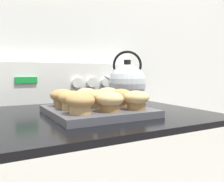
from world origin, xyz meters
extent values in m
cube|color=silver|center=(0.00, 0.71, 1.20)|extent=(8.00, 0.05, 2.40)
cube|color=black|center=(0.00, 0.35, 0.89)|extent=(0.76, 0.67, 0.02)
cube|color=white|center=(0.00, 0.66, 0.99)|extent=(0.74, 0.05, 0.18)
cube|color=green|center=(-0.17, 0.63, 1.00)|extent=(0.09, 0.01, 0.03)
cylinder|color=white|center=(0.06, 0.63, 0.99)|extent=(0.05, 0.02, 0.05)
cylinder|color=white|center=(0.13, 0.63, 0.99)|extent=(0.05, 0.02, 0.05)
cylinder|color=white|center=(0.20, 0.63, 0.99)|extent=(0.05, 0.02, 0.05)
cylinder|color=white|center=(0.28, 0.63, 0.99)|extent=(0.05, 0.02, 0.05)
cube|color=#4C4C51|center=(0.00, 0.29, 0.91)|extent=(0.31, 0.31, 0.02)
cylinder|color=tan|center=(-0.09, 0.20, 0.93)|extent=(0.06, 0.06, 0.03)
ellipsoid|color=#B2844C|center=(-0.09, 0.20, 0.96)|extent=(0.08, 0.08, 0.04)
cylinder|color=olive|center=(0.00, 0.20, 0.93)|extent=(0.06, 0.06, 0.03)
ellipsoid|color=tan|center=(0.00, 0.20, 0.96)|extent=(0.08, 0.08, 0.04)
cylinder|color=olive|center=(0.09, 0.19, 0.93)|extent=(0.06, 0.06, 0.03)
ellipsoid|color=tan|center=(0.09, 0.19, 0.96)|extent=(0.08, 0.08, 0.04)
cylinder|color=tan|center=(-0.09, 0.29, 0.93)|extent=(0.06, 0.06, 0.03)
ellipsoid|color=tan|center=(-0.09, 0.29, 0.96)|extent=(0.08, 0.08, 0.04)
cylinder|color=#A37A4C|center=(0.00, 0.29, 0.93)|extent=(0.06, 0.06, 0.03)
ellipsoid|color=tan|center=(0.00, 0.29, 0.96)|extent=(0.08, 0.08, 0.04)
cylinder|color=olive|center=(0.09, 0.28, 0.93)|extent=(0.06, 0.06, 0.03)
ellipsoid|color=#B2844C|center=(0.09, 0.28, 0.96)|extent=(0.08, 0.08, 0.04)
cylinder|color=olive|center=(-0.09, 0.37, 0.93)|extent=(0.06, 0.06, 0.03)
ellipsoid|color=#B2844C|center=(-0.09, 0.37, 0.96)|extent=(0.08, 0.08, 0.04)
cylinder|color=olive|center=(0.00, 0.38, 0.93)|extent=(0.06, 0.06, 0.03)
ellipsoid|color=tan|center=(0.00, 0.38, 0.96)|extent=(0.08, 0.08, 0.04)
cylinder|color=#A37A4C|center=(0.09, 0.38, 0.93)|extent=(0.06, 0.06, 0.03)
ellipsoid|color=tan|center=(0.09, 0.38, 0.96)|extent=(0.08, 0.08, 0.04)
sphere|color=silver|center=(0.26, 0.51, 0.98)|extent=(0.17, 0.17, 0.17)
cylinder|color=black|center=(0.26, 0.51, 1.08)|extent=(0.03, 0.03, 0.02)
cone|color=silver|center=(0.19, 0.55, 1.01)|extent=(0.09, 0.08, 0.07)
torus|color=black|center=(0.26, 0.51, 1.07)|extent=(0.12, 0.08, 0.13)
camera|label=1|loc=(-0.33, -0.41, 1.03)|focal=38.00mm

